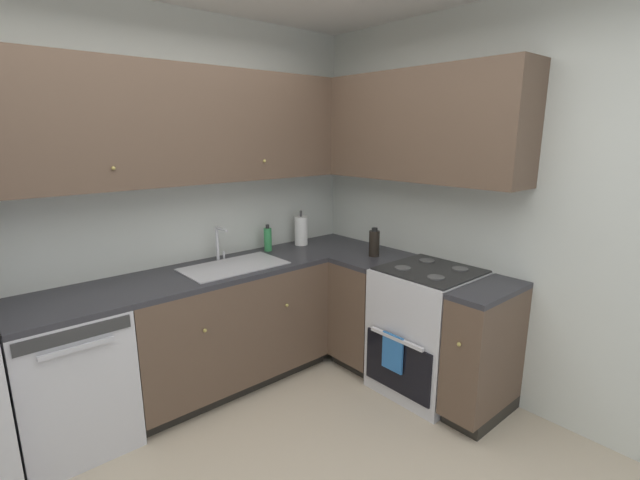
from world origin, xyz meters
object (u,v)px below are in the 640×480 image
oven_range (427,329)px  oil_bottle (374,243)px  soap_bottle (268,239)px  paper_towel_roll (301,231)px  dishwasher (70,377)px

oven_range → oil_bottle: oil_bottle is taller
soap_bottle → paper_towel_roll: size_ratio=0.71×
oven_range → oil_bottle: bearing=92.0°
soap_bottle → oil_bottle: size_ratio=0.96×
oil_bottle → oven_range: bearing=-88.0°
oven_range → paper_towel_roll: (-0.21, 1.17, 0.56)m
soap_bottle → dishwasher: bearing=-173.3°
dishwasher → oil_bottle: oil_bottle is taller
soap_bottle → paper_towel_roll: 0.33m
dishwasher → oil_bottle: bearing=-13.5°
paper_towel_roll → oil_bottle: bearing=-73.3°
oil_bottle → paper_towel_roll: bearing=106.7°
oven_range → paper_towel_roll: size_ratio=3.44×
dishwasher → paper_towel_roll: paper_towel_roll is taller
soap_bottle → oil_bottle: oil_bottle is taller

